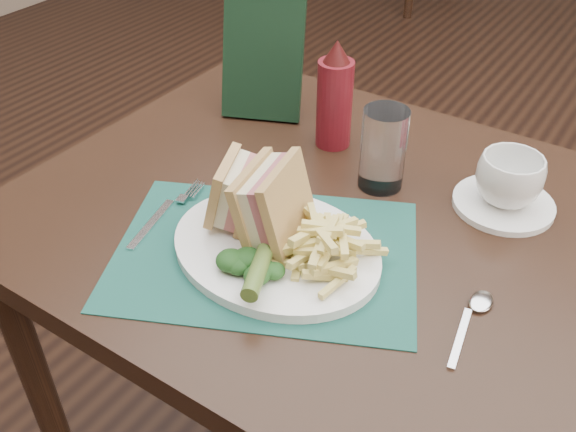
% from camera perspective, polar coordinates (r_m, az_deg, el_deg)
% --- Properties ---
extents(floor, '(7.00, 7.00, 0.00)m').
position_cam_1_polar(floor, '(1.81, 10.68, -10.49)').
color(floor, black).
rests_on(floor, ground).
extents(table_main, '(0.90, 0.75, 0.75)m').
position_cam_1_polar(table_main, '(1.23, 2.58, -13.44)').
color(table_main, black).
rests_on(table_main, ground).
extents(placemat, '(0.49, 0.44, 0.00)m').
position_cam_1_polar(placemat, '(0.88, -2.04, -3.33)').
color(placemat, '#174A40').
rests_on(placemat, table_main).
extents(plate, '(0.31, 0.26, 0.01)m').
position_cam_1_polar(plate, '(0.87, -1.09, -2.96)').
color(plate, white).
rests_on(plate, placemat).
extents(sandwich_half_a, '(0.10, 0.12, 0.10)m').
position_cam_1_polar(sandwich_half_a, '(0.89, -5.84, 2.43)').
color(sandwich_half_a, tan).
rests_on(sandwich_half_a, plate).
extents(sandwich_half_b, '(0.10, 0.13, 0.12)m').
position_cam_1_polar(sandwich_half_b, '(0.85, -2.61, 1.53)').
color(sandwich_half_b, tan).
rests_on(sandwich_half_b, plate).
extents(kale_garnish, '(0.11, 0.08, 0.03)m').
position_cam_1_polar(kale_garnish, '(0.82, -3.08, -4.21)').
color(kale_garnish, '#143714').
rests_on(kale_garnish, plate).
extents(pickle_spear, '(0.07, 0.12, 0.03)m').
position_cam_1_polar(pickle_spear, '(0.81, -2.46, -4.28)').
color(pickle_spear, '#456225').
rests_on(pickle_spear, plate).
extents(fries_pile, '(0.18, 0.20, 0.06)m').
position_cam_1_polar(fries_pile, '(0.83, 3.30, -2.12)').
color(fries_pile, '#E1D070').
rests_on(fries_pile, plate).
extents(fork, '(0.07, 0.17, 0.01)m').
position_cam_1_polar(fork, '(0.96, -10.89, 0.42)').
color(fork, silver).
rests_on(fork, placemat).
extents(spoon, '(0.06, 0.15, 0.01)m').
position_cam_1_polar(spoon, '(0.81, 15.72, -9.14)').
color(spoon, silver).
rests_on(spoon, table_main).
extents(saucer, '(0.20, 0.20, 0.01)m').
position_cam_1_polar(saucer, '(1.01, 18.58, 1.04)').
color(saucer, white).
rests_on(saucer, table_main).
extents(coffee_cup, '(0.14, 0.14, 0.08)m').
position_cam_1_polar(coffee_cup, '(0.99, 19.06, 3.05)').
color(coffee_cup, white).
rests_on(coffee_cup, saucer).
extents(drinking_glass, '(0.09, 0.09, 0.13)m').
position_cam_1_polar(drinking_glass, '(0.99, 8.46, 5.91)').
color(drinking_glass, white).
rests_on(drinking_glass, table_main).
extents(ketchup_bottle, '(0.06, 0.06, 0.19)m').
position_cam_1_polar(ketchup_bottle, '(1.08, 4.19, 10.73)').
color(ketchup_bottle, '#5A0F17').
rests_on(ketchup_bottle, table_main).
extents(check_presenter, '(0.17, 0.14, 0.23)m').
position_cam_1_polar(check_presenter, '(1.17, -2.22, 14.29)').
color(check_presenter, black).
rests_on(check_presenter, table_main).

